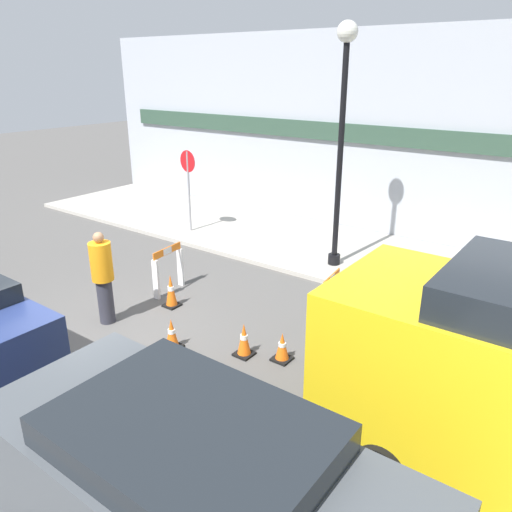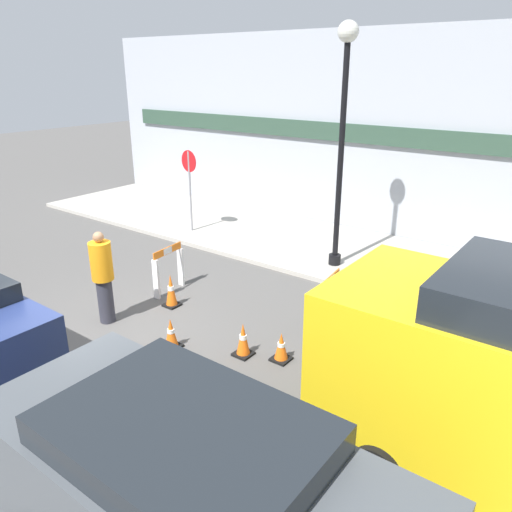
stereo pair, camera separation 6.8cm
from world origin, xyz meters
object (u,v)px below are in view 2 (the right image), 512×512
at_px(stop_sign, 190,178).
at_px(streetlamp_post, 343,117).
at_px(person_worker, 103,275).
at_px(parked_car_2, 189,495).

bearing_deg(stop_sign, streetlamp_post, -171.91).
bearing_deg(stop_sign, person_worker, 123.11).
distance_m(stop_sign, parked_car_2, 10.48).
bearing_deg(parked_car_2, stop_sign, 133.96).
distance_m(stop_sign, person_worker, 5.43).
bearing_deg(parked_car_2, streetlamp_post, 109.41).
relative_size(stop_sign, person_worker, 1.29).
relative_size(streetlamp_post, stop_sign, 2.32).
height_order(person_worker, parked_car_2, parked_car_2).
relative_size(person_worker, parked_car_2, 0.42).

